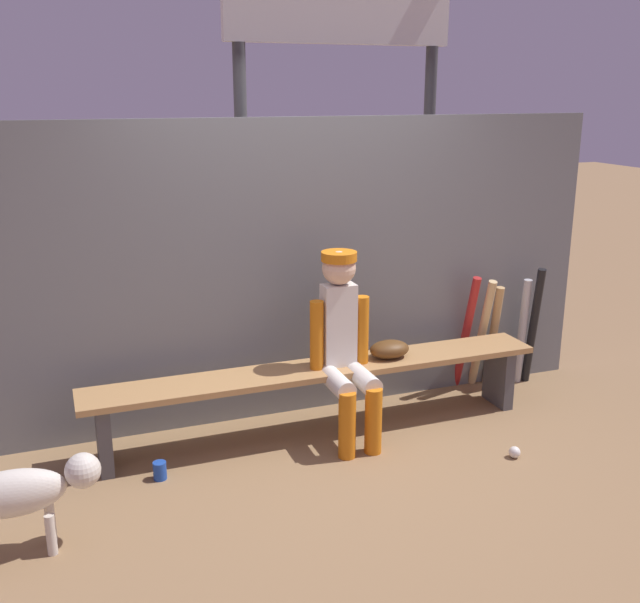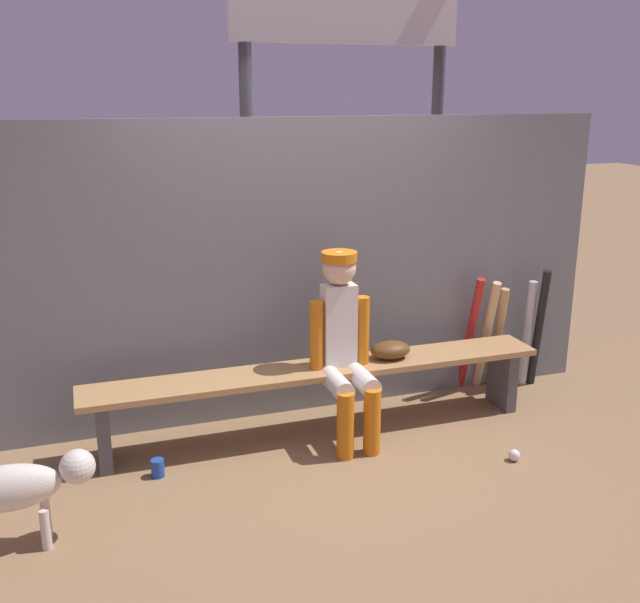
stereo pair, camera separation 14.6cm
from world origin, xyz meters
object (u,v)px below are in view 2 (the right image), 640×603
(baseball_glove, at_px, (390,350))
(scoreboard, at_px, (353,40))
(cup_on_bench, at_px, (348,355))
(bat_aluminum_black, at_px, (539,328))
(baseball, at_px, (514,455))
(dog, at_px, (19,487))
(bat_aluminum_red, at_px, (470,334))
(bat_wood_natural, at_px, (486,335))
(player_seated, at_px, (344,341))
(bat_wood_tan, at_px, (498,337))
(cup_on_ground, at_px, (158,468))
(bat_aluminum_silver, at_px, (527,334))
(dugout_bench, at_px, (320,380))

(baseball_glove, relative_size, scoreboard, 0.07)
(cup_on_bench, distance_m, scoreboard, 2.57)
(baseball_glove, distance_m, bat_aluminum_black, 1.37)
(baseball, bearing_deg, dog, 179.60)
(baseball_glove, height_order, bat_aluminum_red, bat_aluminum_red)
(baseball_glove, relative_size, bat_wood_natural, 0.31)
(baseball_glove, height_order, baseball, baseball_glove)
(player_seated, xyz_separation_m, bat_aluminum_black, (1.73, 0.35, -0.20))
(bat_wood_tan, bearing_deg, dog, -162.47)
(cup_on_ground, bearing_deg, baseball_glove, 8.58)
(cup_on_bench, distance_m, dog, 2.19)
(scoreboard, relative_size, dog, 4.43)
(cup_on_ground, bearing_deg, bat_aluminum_red, 13.37)
(bat_wood_tan, relative_size, baseball, 10.90)
(baseball_glove, xyz_separation_m, bat_wood_natural, (0.93, 0.30, -0.09))
(dog, bearing_deg, bat_wood_natural, 17.64)
(bat_aluminum_silver, xyz_separation_m, cup_on_bench, (-1.58, -0.26, 0.11))
(bat_aluminum_silver, bearing_deg, bat_aluminum_black, -27.67)
(dog, bearing_deg, bat_aluminum_black, 14.88)
(cup_on_ground, bearing_deg, cup_on_bench, 11.28)
(bat_aluminum_red, height_order, scoreboard, scoreboard)
(dugout_bench, distance_m, bat_aluminum_black, 1.88)
(cup_on_ground, distance_m, dog, 0.92)
(bat_aluminum_silver, xyz_separation_m, cup_on_ground, (-2.90, -0.52, -0.37))
(cup_on_bench, bearing_deg, bat_aluminum_black, 7.65)
(cup_on_ground, relative_size, dog, 0.13)
(dog, bearing_deg, bat_wood_tan, 17.53)
(bat_aluminum_black, relative_size, scoreboard, 0.25)
(player_seated, height_order, cup_on_bench, player_seated)
(player_seated, bearing_deg, bat_wood_tan, 17.14)
(bat_wood_natural, height_order, bat_aluminum_black, bat_aluminum_black)
(bat_aluminum_red, bearing_deg, bat_aluminum_silver, -6.61)
(bat_aluminum_red, relative_size, bat_wood_natural, 1.03)
(dugout_bench, relative_size, bat_aluminum_silver, 3.65)
(bat_aluminum_black, relative_size, dog, 1.13)
(dog, bearing_deg, baseball, -0.40)
(baseball, distance_m, cup_on_ground, 2.20)
(bat_wood_tan, xyz_separation_m, dog, (-3.39, -1.07, -0.07))
(baseball, bearing_deg, bat_aluminum_black, 50.43)
(player_seated, xyz_separation_m, bat_aluminum_silver, (1.66, 0.39, -0.25))
(bat_aluminum_red, xyz_separation_m, cup_on_ground, (-2.43, -0.58, -0.40))
(baseball, relative_size, dog, 0.09)
(player_seated, xyz_separation_m, cup_on_bench, (0.08, 0.13, -0.15))
(scoreboard, bearing_deg, bat_wood_tan, -53.50)
(bat_wood_natural, height_order, bat_aluminum_silver, bat_wood_natural)
(bat_aluminum_black, distance_m, cup_on_ground, 3.04)
(bat_aluminum_red, height_order, cup_on_bench, bat_aluminum_red)
(cup_on_ground, bearing_deg, bat_aluminum_silver, 10.21)
(cup_on_ground, bearing_deg, bat_aluminum_black, 9.27)
(player_seated, relative_size, bat_wood_tan, 1.55)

